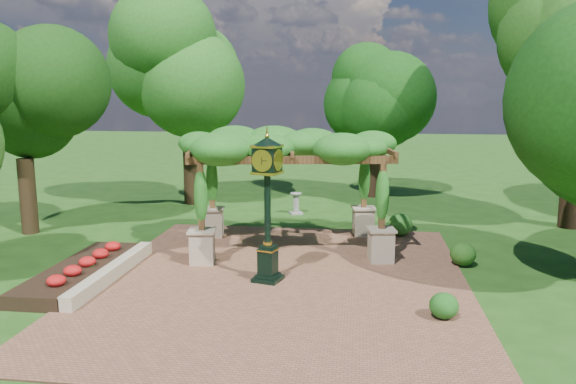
# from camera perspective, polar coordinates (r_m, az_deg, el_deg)

# --- Properties ---
(ground) EXTENTS (120.00, 120.00, 0.00)m
(ground) POSITION_cam_1_polar(r_m,az_deg,el_deg) (14.54, -1.31, -10.27)
(ground) COLOR #1E4714
(ground) RESTS_ON ground
(brick_plaza) EXTENTS (10.00, 12.00, 0.04)m
(brick_plaza) POSITION_cam_1_polar(r_m,az_deg,el_deg) (15.47, -0.73, -8.94)
(brick_plaza) COLOR brown
(brick_plaza) RESTS_ON ground
(border_wall) EXTENTS (0.35, 5.00, 0.40)m
(border_wall) POSITION_cam_1_polar(r_m,az_deg,el_deg) (16.24, -17.44, -7.81)
(border_wall) COLOR #C6B793
(border_wall) RESTS_ON ground
(flower_bed) EXTENTS (1.50, 5.00, 0.36)m
(flower_bed) POSITION_cam_1_polar(r_m,az_deg,el_deg) (16.64, -20.27, -7.62)
(flower_bed) COLOR red
(flower_bed) RESTS_ON ground
(pedestal_clock) EXTENTS (0.96, 0.96, 3.97)m
(pedestal_clock) POSITION_cam_1_polar(r_m,az_deg,el_deg) (14.80, -2.11, -0.36)
(pedestal_clock) COLOR black
(pedestal_clock) RESTS_ON brick_plaza
(pergola) EXTENTS (6.76, 4.84, 3.91)m
(pergola) POSITION_cam_1_polar(r_m,az_deg,el_deg) (17.95, 0.22, 4.12)
(pergola) COLOR tan
(pergola) RESTS_ON brick_plaza
(sundial) EXTENTS (0.65, 0.65, 0.90)m
(sundial) POSITION_cam_1_polar(r_m,az_deg,el_deg) (23.75, 0.82, -1.31)
(sundial) COLOR #9A9991
(sundial) RESTS_ON ground
(shrub_front) EXTENTS (0.66, 0.66, 0.59)m
(shrub_front) POSITION_cam_1_polar(r_m,az_deg,el_deg) (13.31, 15.56, -11.07)
(shrub_front) COLOR #1B5217
(shrub_front) RESTS_ON brick_plaza
(shrub_mid) EXTENTS (0.97, 0.97, 0.68)m
(shrub_mid) POSITION_cam_1_polar(r_m,az_deg,el_deg) (17.38, 17.35, -6.03)
(shrub_mid) COLOR #224E16
(shrub_mid) RESTS_ON brick_plaza
(shrub_back) EXTENTS (1.10, 1.10, 0.78)m
(shrub_back) POSITION_cam_1_polar(r_m,az_deg,el_deg) (20.42, 11.32, -3.26)
(shrub_back) COLOR #27651D
(shrub_back) RESTS_ON brick_plaza
(tree_west_near) EXTENTS (3.74, 3.74, 7.07)m
(tree_west_near) POSITION_cam_1_polar(r_m,az_deg,el_deg) (22.10, -25.57, 8.53)
(tree_west_near) COLOR #352515
(tree_west_near) RESTS_ON ground
(tree_west_far) EXTENTS (4.27, 4.27, 9.41)m
(tree_west_far) POSITION_cam_1_polar(r_m,az_deg,el_deg) (26.10, -10.06, 12.87)
(tree_west_far) COLOR black
(tree_west_far) RESTS_ON ground
(tree_north) EXTENTS (4.31, 4.31, 7.84)m
(tree_north) POSITION_cam_1_polar(r_m,az_deg,el_deg) (27.77, 8.88, 10.54)
(tree_north) COLOR #372216
(tree_north) RESTS_ON ground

